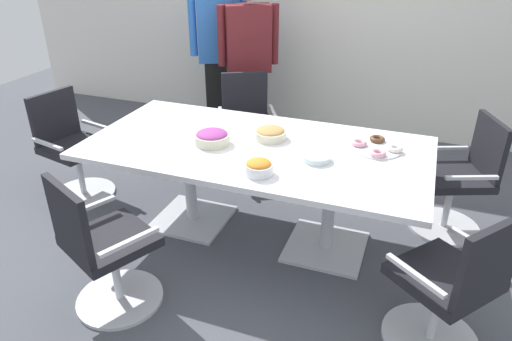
# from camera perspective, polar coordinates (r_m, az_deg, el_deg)

# --- Properties ---
(ground_plane) EXTENTS (10.00, 10.00, 0.01)m
(ground_plane) POSITION_cam_1_polar(r_m,az_deg,el_deg) (3.66, 0.00, -7.73)
(ground_plane) COLOR #4C4F56
(back_wall) EXTENTS (8.00, 0.10, 2.80)m
(back_wall) POSITION_cam_1_polar(r_m,az_deg,el_deg) (5.36, 9.52, 19.52)
(back_wall) COLOR white
(back_wall) RESTS_ON ground
(conference_table) EXTENTS (2.40, 1.20, 0.75)m
(conference_table) POSITION_cam_1_polar(r_m,az_deg,el_deg) (3.34, 0.00, 1.14)
(conference_table) COLOR white
(conference_table) RESTS_ON ground
(office_chair_0) EXTENTS (0.70, 0.70, 0.91)m
(office_chair_0) POSITION_cam_1_polar(r_m,az_deg,el_deg) (3.84, 23.65, -1.36)
(office_chair_0) COLOR silver
(office_chair_0) RESTS_ON ground
(office_chair_1) EXTENTS (0.73, 0.73, 0.91)m
(office_chair_1) POSITION_cam_1_polar(r_m,az_deg,el_deg) (4.49, -1.14, 5.18)
(office_chair_1) COLOR silver
(office_chair_1) RESTS_ON ground
(office_chair_2) EXTENTS (0.64, 0.64, 0.91)m
(office_chair_2) POSITION_cam_1_polar(r_m,az_deg,el_deg) (4.31, -21.54, 2.18)
(office_chair_2) COLOR silver
(office_chair_2) RESTS_ON ground
(office_chair_3) EXTENTS (0.72, 0.72, 0.91)m
(office_chair_3) POSITION_cam_1_polar(r_m,az_deg,el_deg) (2.94, -18.17, -9.44)
(office_chair_3) COLOR silver
(office_chair_3) RESTS_ON ground
(office_chair_4) EXTENTS (0.76, 0.76, 0.91)m
(office_chair_4) POSITION_cam_1_polar(r_m,az_deg,el_deg) (2.74, 22.65, -13.40)
(office_chair_4) COLOR silver
(office_chair_4) RESTS_ON ground
(person_standing_0) EXTENTS (0.58, 0.40, 1.77)m
(person_standing_0) POSITION_cam_1_polar(r_m,az_deg,el_deg) (5.15, -4.53, 14.09)
(person_standing_0) COLOR black
(person_standing_0) RESTS_ON ground
(person_standing_1) EXTENTS (0.57, 0.41, 1.72)m
(person_standing_1) POSITION_cam_1_polar(r_m,az_deg,el_deg) (4.85, -0.92, 12.95)
(person_standing_1) COLOR black
(person_standing_1) RESTS_ON ground
(snack_bowl_chips_orange) EXTENTS (0.18, 0.18, 0.10)m
(snack_bowl_chips_orange) POSITION_cam_1_polar(r_m,az_deg,el_deg) (2.87, 0.34, 0.42)
(snack_bowl_chips_orange) COLOR white
(snack_bowl_chips_orange) RESTS_ON conference_table
(snack_bowl_candy_mix) EXTENTS (0.25, 0.25, 0.10)m
(snack_bowl_candy_mix) POSITION_cam_1_polar(r_m,az_deg,el_deg) (3.31, -5.40, 4.08)
(snack_bowl_candy_mix) COLOR beige
(snack_bowl_candy_mix) RESTS_ON conference_table
(snack_bowl_cookies) EXTENTS (0.23, 0.23, 0.09)m
(snack_bowl_cookies) POSITION_cam_1_polar(r_m,az_deg,el_deg) (3.38, 1.76, 4.58)
(snack_bowl_cookies) COLOR beige
(snack_bowl_cookies) RESTS_ON conference_table
(donut_platter) EXTENTS (0.35, 0.35, 0.04)m
(donut_platter) POSITION_cam_1_polar(r_m,az_deg,el_deg) (3.32, 14.55, 2.78)
(donut_platter) COLOR white
(donut_platter) RESTS_ON conference_table
(plate_stack) EXTENTS (0.19, 0.19, 0.04)m
(plate_stack) POSITION_cam_1_polar(r_m,az_deg,el_deg) (3.09, 7.36, 1.58)
(plate_stack) COLOR white
(plate_stack) RESTS_ON conference_table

